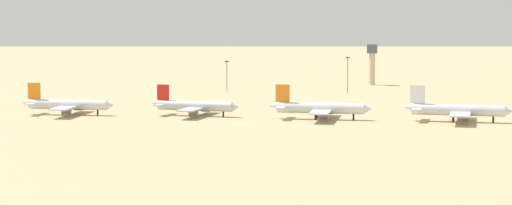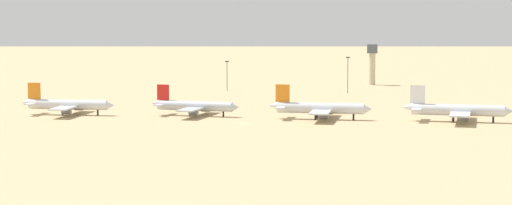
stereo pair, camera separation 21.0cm
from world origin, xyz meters
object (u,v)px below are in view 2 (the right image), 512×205
(parked_jet_orange_1, at_px, (67,105))
(parked_jet_red_2, at_px, (194,106))
(parked_jet_orange_3, at_px, (319,108))
(light_pole_mid, at_px, (227,74))
(parked_jet_white_4, at_px, (457,110))
(control_tower, at_px, (372,60))
(light_pole_west, at_px, (348,72))

(parked_jet_orange_1, bearing_deg, parked_jet_red_2, 4.54)
(parked_jet_orange_3, distance_m, light_pole_mid, 122.80)
(parked_jet_orange_1, height_order, parked_jet_orange_3, parked_jet_orange_3)
(parked_jet_orange_1, relative_size, parked_jet_orange_3, 0.96)
(parked_jet_orange_1, relative_size, parked_jet_white_4, 0.94)
(parked_jet_orange_1, relative_size, control_tower, 1.70)
(parked_jet_red_2, xyz_separation_m, light_pole_mid, (-8.77, 106.47, 4.69))
(parked_jet_red_2, xyz_separation_m, light_pole_west, (48.26, 104.10, 5.94))
(light_pole_west, bearing_deg, parked_jet_orange_3, -91.30)
(light_pole_mid, bearing_deg, light_pole_west, -2.37)
(parked_jet_orange_3, relative_size, light_pole_west, 2.19)
(parked_jet_orange_1, height_order, light_pole_west, light_pole_west)
(parked_jet_orange_1, bearing_deg, light_pole_west, 48.14)
(parked_jet_orange_1, distance_m, light_pole_mid, 117.08)
(parked_jet_orange_3, relative_size, control_tower, 1.77)
(parked_jet_orange_1, bearing_deg, parked_jet_white_4, -0.21)
(parked_jet_red_2, distance_m, parked_jet_orange_3, 45.95)
(parked_jet_white_4, bearing_deg, light_pole_mid, 136.90)
(parked_jet_orange_3, bearing_deg, control_tower, 87.02)
(parked_jet_red_2, bearing_deg, light_pole_west, 71.83)
(control_tower, xyz_separation_m, light_pole_mid, (-65.83, -49.85, -4.17))
(parked_jet_white_4, distance_m, light_pole_west, 116.43)
(parked_jet_orange_1, bearing_deg, control_tower, 56.50)
(parked_jet_orange_1, bearing_deg, light_pole_mid, 70.47)
(parked_jet_orange_3, height_order, light_pole_mid, light_pole_mid)
(control_tower, xyz_separation_m, light_pole_west, (-8.80, -52.21, -2.92))
(parked_jet_orange_3, bearing_deg, parked_jet_white_4, 1.36)
(parked_jet_red_2, relative_size, light_pole_west, 2.02)
(light_pole_west, height_order, light_pole_mid, light_pole_west)
(parked_jet_red_2, distance_m, light_pole_west, 114.90)
(parked_jet_red_2, height_order, parked_jet_orange_3, parked_jet_orange_3)
(parked_jet_orange_3, xyz_separation_m, light_pole_west, (2.44, 107.55, 5.63))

